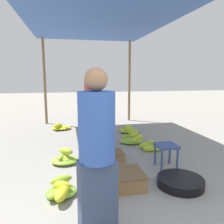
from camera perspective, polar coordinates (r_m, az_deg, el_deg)
canopy_post_back_left at (r=7.23m, az=-17.17°, el=7.54°), size 0.08×0.08×2.68m
canopy_post_back_right at (r=7.49m, az=4.56°, el=7.97°), size 0.08×0.08×2.68m
canopy_tarp at (r=4.51m, az=-2.46°, el=24.55°), size 3.16×6.21×0.04m
vendor_foreground at (r=2.05m, az=-3.95°, el=-10.26°), size 0.39×0.39×1.59m
stool at (r=3.78m, az=13.98°, el=-9.34°), size 0.34×0.34×0.39m
basin_black at (r=3.32m, az=17.44°, el=-17.03°), size 0.64×0.64×0.12m
banana_pile_left_0 at (r=4.00m, az=-12.26°, el=-11.77°), size 0.47×0.41×0.27m
banana_pile_left_1 at (r=3.00m, az=-13.21°, el=-19.21°), size 0.39×0.52×0.23m
banana_pile_left_2 at (r=6.46m, az=-13.22°, el=-3.80°), size 0.54×0.64×0.20m
banana_pile_right_0 at (r=5.98m, az=4.26°, el=-4.66°), size 0.53×0.55×0.21m
banana_pile_right_1 at (r=5.06m, az=5.24°, el=-7.04°), size 0.58×0.60×0.27m
banana_pile_right_2 at (r=4.67m, az=10.18°, el=-8.66°), size 0.53×0.47×0.21m
crate_near at (r=3.16m, az=3.43°, el=-17.09°), size 0.50×0.50×0.21m
crate_mid at (r=4.03m, az=0.01°, el=-11.44°), size 0.41×0.41×0.16m
crate_far at (r=4.90m, az=-4.89°, el=-7.64°), size 0.43×0.43×0.16m
shopper_walking_mid at (r=5.10m, az=-5.19°, el=1.87°), size 0.46×0.46×1.64m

